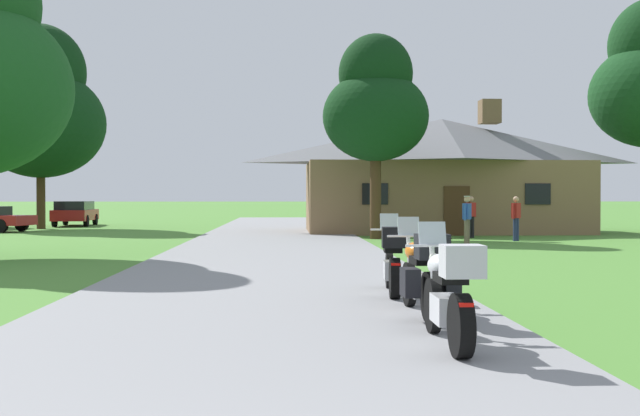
{
  "coord_description": "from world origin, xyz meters",
  "views": [
    {
      "loc": [
        0.29,
        -2.2,
        1.65
      ],
      "look_at": [
        1.15,
        17.22,
        1.37
      ],
      "focal_mm": 43.88,
      "sensor_mm": 36.0,
      "label": 1
    }
  ],
  "objects_px": {
    "motorcycle_yellow_farthest_in_row": "(393,260)",
    "bystander_blue_shirt_by_tree": "(467,217)",
    "motorcycle_white_nearest_to_camera": "(449,294)",
    "bystander_red_shirt_beside_signpost": "(516,216)",
    "motorcycle_orange_second_in_row": "(423,275)",
    "tree_left_far": "(40,108)",
    "tree_by_lodge_front": "(376,104)",
    "parked_red_suv_far_left": "(75,212)",
    "bystander_red_shirt_near_lodge": "(471,215)"
  },
  "relations": [
    {
      "from": "tree_by_lodge_front",
      "to": "bystander_red_shirt_beside_signpost",
      "type": "bearing_deg",
      "value": -18.6
    },
    {
      "from": "motorcycle_yellow_farthest_in_row",
      "to": "bystander_red_shirt_near_lodge",
      "type": "relative_size",
      "value": 1.25
    },
    {
      "from": "motorcycle_white_nearest_to_camera",
      "to": "tree_left_far",
      "type": "xyz_separation_m",
      "value": [
        -14.29,
        32.58,
        5.59
      ]
    },
    {
      "from": "motorcycle_white_nearest_to_camera",
      "to": "motorcycle_orange_second_in_row",
      "type": "xyz_separation_m",
      "value": [
        0.1,
        2.12,
        -0.01
      ]
    },
    {
      "from": "bystander_red_shirt_beside_signpost",
      "to": "parked_red_suv_far_left",
      "type": "relative_size",
      "value": 0.35
    },
    {
      "from": "motorcycle_yellow_farthest_in_row",
      "to": "parked_red_suv_far_left",
      "type": "height_order",
      "value": "parked_red_suv_far_left"
    },
    {
      "from": "motorcycle_yellow_farthest_in_row",
      "to": "parked_red_suv_far_left",
      "type": "bearing_deg",
      "value": 117.24
    },
    {
      "from": "motorcycle_orange_second_in_row",
      "to": "bystander_red_shirt_beside_signpost",
      "type": "distance_m",
      "value": 19.65
    },
    {
      "from": "bystander_red_shirt_near_lodge",
      "to": "bystander_blue_shirt_by_tree",
      "type": "relative_size",
      "value": 0.99
    },
    {
      "from": "motorcycle_white_nearest_to_camera",
      "to": "bystander_blue_shirt_by_tree",
      "type": "height_order",
      "value": "bystander_blue_shirt_by_tree"
    },
    {
      "from": "bystander_red_shirt_near_lodge",
      "to": "tree_left_far",
      "type": "relative_size",
      "value": 0.16
    },
    {
      "from": "bystander_red_shirt_near_lodge",
      "to": "parked_red_suv_far_left",
      "type": "distance_m",
      "value": 23.78
    },
    {
      "from": "tree_left_far",
      "to": "tree_by_lodge_front",
      "type": "bearing_deg",
      "value": -32.65
    },
    {
      "from": "parked_red_suv_far_left",
      "to": "motorcycle_yellow_farthest_in_row",
      "type": "bearing_deg",
      "value": -70.92
    },
    {
      "from": "motorcycle_white_nearest_to_camera",
      "to": "motorcycle_yellow_farthest_in_row",
      "type": "distance_m",
      "value": 4.48
    },
    {
      "from": "motorcycle_orange_second_in_row",
      "to": "tree_left_far",
      "type": "distance_m",
      "value": 34.15
    },
    {
      "from": "bystander_red_shirt_beside_signpost",
      "to": "bystander_blue_shirt_by_tree",
      "type": "relative_size",
      "value": 0.99
    },
    {
      "from": "tree_left_far",
      "to": "tree_by_lodge_front",
      "type": "relative_size",
      "value": 1.31
    },
    {
      "from": "bystander_red_shirt_near_lodge",
      "to": "parked_red_suv_far_left",
      "type": "relative_size",
      "value": 0.35
    },
    {
      "from": "tree_by_lodge_front",
      "to": "parked_red_suv_far_left",
      "type": "xyz_separation_m",
      "value": [
        -15.43,
        14.38,
        -4.49
      ]
    },
    {
      "from": "motorcycle_yellow_farthest_in_row",
      "to": "bystander_red_shirt_near_lodge",
      "type": "distance_m",
      "value": 19.21
    },
    {
      "from": "motorcycle_orange_second_in_row",
      "to": "tree_left_far",
      "type": "relative_size",
      "value": 0.2
    },
    {
      "from": "bystander_red_shirt_near_lodge",
      "to": "parked_red_suv_far_left",
      "type": "bearing_deg",
      "value": -71.82
    },
    {
      "from": "tree_left_far",
      "to": "parked_red_suv_far_left",
      "type": "height_order",
      "value": "tree_left_far"
    },
    {
      "from": "motorcycle_orange_second_in_row",
      "to": "bystander_red_shirt_beside_signpost",
      "type": "xyz_separation_m",
      "value": [
        6.76,
        18.44,
        0.32
      ]
    },
    {
      "from": "motorcycle_white_nearest_to_camera",
      "to": "motorcycle_orange_second_in_row",
      "type": "distance_m",
      "value": 2.12
    },
    {
      "from": "motorcycle_white_nearest_to_camera",
      "to": "motorcycle_yellow_farthest_in_row",
      "type": "bearing_deg",
      "value": 89.58
    },
    {
      "from": "bystander_red_shirt_beside_signpost",
      "to": "bystander_blue_shirt_by_tree",
      "type": "bearing_deg",
      "value": -13.17
    },
    {
      "from": "motorcycle_white_nearest_to_camera",
      "to": "motorcycle_yellow_farthest_in_row",
      "type": "relative_size",
      "value": 1.0
    },
    {
      "from": "motorcycle_orange_second_in_row",
      "to": "parked_red_suv_far_left",
      "type": "bearing_deg",
      "value": 109.67
    },
    {
      "from": "motorcycle_white_nearest_to_camera",
      "to": "bystander_red_shirt_near_lodge",
      "type": "distance_m",
      "value": 23.53
    },
    {
      "from": "motorcycle_orange_second_in_row",
      "to": "bystander_blue_shirt_by_tree",
      "type": "bearing_deg",
      "value": 72.9
    },
    {
      "from": "bystander_blue_shirt_by_tree",
      "to": "parked_red_suv_far_left",
      "type": "height_order",
      "value": "bystander_blue_shirt_by_tree"
    },
    {
      "from": "motorcycle_yellow_farthest_in_row",
      "to": "motorcycle_white_nearest_to_camera",
      "type": "bearing_deg",
      "value": -86.0
    },
    {
      "from": "motorcycle_orange_second_in_row",
      "to": "tree_by_lodge_front",
      "type": "bearing_deg",
      "value": 83.16
    },
    {
      "from": "bystander_red_shirt_near_lodge",
      "to": "bystander_red_shirt_beside_signpost",
      "type": "distance_m",
      "value": 2.53
    },
    {
      "from": "motorcycle_white_nearest_to_camera",
      "to": "motorcycle_yellow_farthest_in_row",
      "type": "height_order",
      "value": "same"
    },
    {
      "from": "motorcycle_orange_second_in_row",
      "to": "tree_by_lodge_front",
      "type": "distance_m",
      "value": 20.75
    },
    {
      "from": "tree_by_lodge_front",
      "to": "motorcycle_yellow_farthest_in_row",
      "type": "bearing_deg",
      "value": -95.73
    },
    {
      "from": "motorcycle_yellow_farthest_in_row",
      "to": "bystander_blue_shirt_by_tree",
      "type": "bearing_deg",
      "value": 76.55
    },
    {
      "from": "motorcycle_yellow_farthest_in_row",
      "to": "bystander_blue_shirt_by_tree",
      "type": "xyz_separation_m",
      "value": [
        4.63,
        14.5,
        0.33
      ]
    },
    {
      "from": "bystander_red_shirt_near_lodge",
      "to": "bystander_blue_shirt_by_tree",
      "type": "bearing_deg",
      "value": 38.19
    },
    {
      "from": "motorcycle_white_nearest_to_camera",
      "to": "motorcycle_orange_second_in_row",
      "type": "bearing_deg",
      "value": 87.01
    },
    {
      "from": "motorcycle_white_nearest_to_camera",
      "to": "tree_left_far",
      "type": "bearing_deg",
      "value": 113.52
    },
    {
      "from": "motorcycle_yellow_farthest_in_row",
      "to": "tree_left_far",
      "type": "xyz_separation_m",
      "value": [
        -14.31,
        28.1,
        5.59
      ]
    },
    {
      "from": "bystander_red_shirt_near_lodge",
      "to": "tree_by_lodge_front",
      "type": "xyz_separation_m",
      "value": [
        -3.91,
        -0.55,
        4.34
      ]
    },
    {
      "from": "bystander_red_shirt_beside_signpost",
      "to": "tree_left_far",
      "type": "distance_m",
      "value": 24.9
    },
    {
      "from": "motorcycle_white_nearest_to_camera",
      "to": "bystander_red_shirt_beside_signpost",
      "type": "relative_size",
      "value": 1.25
    },
    {
      "from": "motorcycle_yellow_farthest_in_row",
      "to": "tree_by_lodge_front",
      "type": "xyz_separation_m",
      "value": [
        1.78,
        17.79,
        4.65
      ]
    },
    {
      "from": "motorcycle_yellow_farthest_in_row",
      "to": "tree_by_lodge_front",
      "type": "height_order",
      "value": "tree_by_lodge_front"
    }
  ]
}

